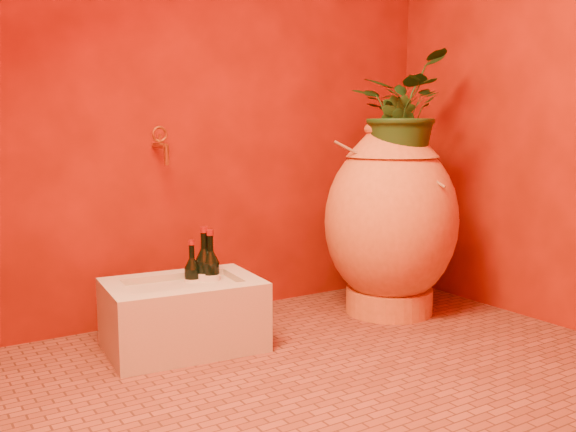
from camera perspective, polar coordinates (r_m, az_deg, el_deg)
floor at (r=2.63m, az=4.39°, el=-13.50°), size 2.50×2.50×0.00m
wall_back at (r=3.31m, az=-6.06°, el=13.00°), size 2.50×0.02×2.50m
wall_right at (r=3.36m, az=22.42°, el=12.37°), size 0.02×2.00×2.50m
amphora at (r=3.31m, az=9.12°, el=-0.36°), size 0.81×0.81×0.97m
stone_basin at (r=2.85m, az=-9.29°, el=-8.76°), size 0.69×0.50×0.30m
wine_bottle_a at (r=2.92m, az=-7.42°, el=-5.30°), size 0.09×0.09×0.35m
wine_bottle_b at (r=2.91m, az=-6.88°, el=-5.43°), size 0.08×0.08×0.34m
wine_bottle_c at (r=2.92m, az=-8.50°, el=-5.77°), size 0.07×0.07×0.29m
wall_tap at (r=3.07m, az=-11.21°, el=6.32°), size 0.08×0.16×0.18m
plant_main at (r=3.27m, az=9.85°, el=9.31°), size 0.68×0.67×0.57m
plant_side at (r=3.20m, az=9.32°, el=7.13°), size 0.25×0.26×0.38m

